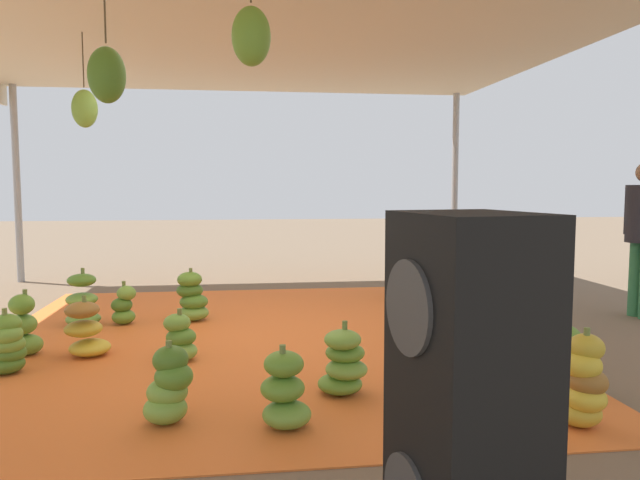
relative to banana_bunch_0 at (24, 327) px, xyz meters
name	(u,v)px	position (x,y,z in m)	size (l,w,h in m)	color
ground_plane	(558,329)	(-0.31, 4.86, -0.25)	(40.00, 40.00, 0.00)	brown
tarp_orange	(251,339)	(-0.31, 1.86, -0.24)	(5.22, 4.69, 0.01)	orange
tent_canopy	(237,23)	(-0.29, 1.76, 2.58)	(8.00, 7.00, 2.91)	#9EA0A5
banana_bunch_0	(24,327)	(0.00, 0.00, 0.00)	(0.33, 0.34, 0.55)	#6B9E38
banana_bunch_2	(169,387)	(1.60, 1.35, -0.02)	(0.32, 0.35, 0.49)	#75A83D
banana_bunch_3	(584,384)	(1.99, 3.74, 0.02)	(0.33, 0.33, 0.58)	gold
banana_bunch_4	(180,339)	(0.31, 1.28, -0.06)	(0.32, 0.31, 0.42)	#75A83D
banana_bunch_5	(82,302)	(-1.07, 0.19, 0.00)	(0.39, 0.39, 0.57)	#6B9E38
banana_bunch_6	(343,364)	(1.26, 2.45, -0.03)	(0.43, 0.44, 0.50)	#60932D
banana_bunch_7	(8,346)	(0.50, 0.05, -0.02)	(0.36, 0.37, 0.50)	#477523
banana_bunch_8	(561,360)	(1.38, 3.94, -0.03)	(0.37, 0.40, 0.48)	#518428
banana_bunch_9	(192,298)	(-1.15, 1.27, 0.00)	(0.40, 0.41, 0.55)	#75A83D
banana_bunch_10	(124,306)	(-1.06, 0.59, -0.06)	(0.32, 0.32, 0.43)	#60932D
banana_bunch_11	(403,282)	(-2.11, 3.79, -0.04)	(0.44, 0.40, 0.46)	#518428
banana_bunch_12	(285,392)	(1.75, 2.02, -0.03)	(0.34, 0.32, 0.48)	#6B9E38
banana_bunch_13	(86,331)	(0.09, 0.51, -0.03)	(0.47, 0.48, 0.51)	gold
speaker_stack	(467,409)	(3.27, 2.52, 0.41)	(0.55, 0.48, 1.32)	black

